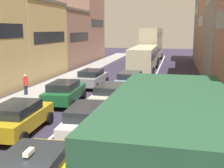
% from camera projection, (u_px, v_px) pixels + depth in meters
% --- Properties ---
extents(sidewalk_left, '(2.60, 64.00, 0.14)m').
position_uv_depth(sidewalk_left, '(61.00, 81.00, 26.83)').
color(sidewalk_left, '#979797').
rests_on(sidewalk_left, ground).
extents(lane_stripe_left, '(0.16, 60.00, 0.01)m').
position_uv_depth(lane_stripe_left, '(113.00, 84.00, 25.77)').
color(lane_stripe_left, silver).
rests_on(lane_stripe_left, ground).
extents(lane_stripe_right, '(0.16, 60.00, 0.01)m').
position_uv_depth(lane_stripe_right, '(151.00, 86.00, 25.04)').
color(lane_stripe_right, silver).
rests_on(lane_stripe_right, ground).
extents(building_row_left, '(7.20, 43.90, 10.89)m').
position_uv_depth(building_row_left, '(22.00, 34.00, 29.76)').
color(building_row_left, beige).
rests_on(building_row_left, ground).
extents(removalist_box_truck, '(2.77, 7.73, 3.58)m').
position_uv_depth(removalist_box_truck, '(170.00, 151.00, 6.97)').
color(removalist_box_truck, navy).
rests_on(removalist_box_truck, ground).
extents(sedan_centre_lane_second, '(2.29, 4.41, 1.49)m').
position_uv_depth(sedan_centre_lane_second, '(89.00, 120.00, 13.11)').
color(sedan_centre_lane_second, silver).
rests_on(sedan_centre_lane_second, ground).
extents(wagon_left_lane_second, '(2.25, 4.39, 1.49)m').
position_uv_depth(wagon_left_lane_second, '(18.00, 117.00, 13.51)').
color(wagon_left_lane_second, '#B29319').
rests_on(wagon_left_lane_second, ground).
extents(hatchback_centre_lane_third, '(2.20, 4.37, 1.49)m').
position_uv_depth(hatchback_centre_lane_third, '(112.00, 95.00, 18.08)').
color(hatchback_centre_lane_third, beige).
rests_on(hatchback_centre_lane_third, ground).
extents(sedan_left_lane_third, '(2.30, 4.41, 1.49)m').
position_uv_depth(sedan_left_lane_third, '(64.00, 92.00, 18.99)').
color(sedan_left_lane_third, '#19592D').
rests_on(sedan_left_lane_third, ground).
extents(coupe_centre_lane_fourth, '(2.21, 4.37, 1.49)m').
position_uv_depth(coupe_centre_lane_fourth, '(130.00, 80.00, 23.25)').
color(coupe_centre_lane_fourth, '#759EB7').
rests_on(coupe_centre_lane_fourth, ground).
extents(sedan_left_lane_fourth, '(2.13, 4.33, 1.49)m').
position_uv_depth(sedan_left_lane_fourth, '(92.00, 78.00, 24.45)').
color(sedan_left_lane_fourth, gray).
rests_on(sedan_left_lane_fourth, ground).
extents(sedan_right_lane_behind_truck, '(2.07, 4.31, 1.49)m').
position_uv_depth(sedan_right_lane_behind_truck, '(170.00, 114.00, 13.98)').
color(sedan_right_lane_behind_truck, '#A51E1E').
rests_on(sedan_right_lane_behind_truck, ground).
extents(wagon_right_lane_far, '(2.26, 4.40, 1.49)m').
position_uv_depth(wagon_right_lane_far, '(170.00, 91.00, 19.08)').
color(wagon_right_lane_far, '#194C8C').
rests_on(wagon_right_lane_far, ground).
extents(bus_mid_queue_primary, '(2.83, 10.51, 2.90)m').
position_uv_depth(bus_mid_queue_primary, '(144.00, 57.00, 32.84)').
color(bus_mid_queue_primary, '#BFB793').
rests_on(bus_mid_queue_primary, ground).
extents(bus_far_queue_secondary, '(2.95, 10.55, 5.06)m').
position_uv_depth(bus_far_queue_secondary, '(152.00, 43.00, 43.54)').
color(bus_far_queue_secondary, '#BFB793').
rests_on(bus_far_queue_secondary, ground).
extents(pedestrian_near_kerb, '(0.34, 0.54, 1.66)m').
position_uv_depth(pedestrian_near_kerb, '(25.00, 84.00, 20.97)').
color(pedestrian_near_kerb, '#262D47').
rests_on(pedestrian_near_kerb, ground).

